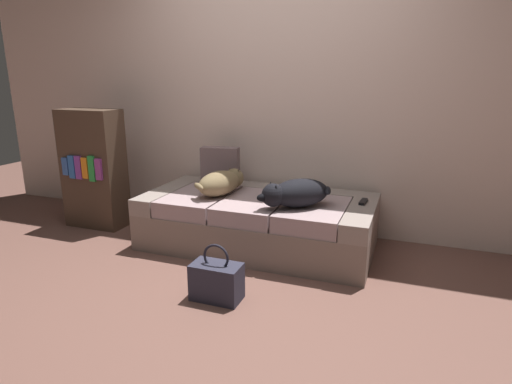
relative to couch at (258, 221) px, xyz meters
name	(u,v)px	position (x,y,z in m)	size (l,w,h in m)	color
ground_plane	(206,299)	(0.00, -0.97, -0.21)	(10.00, 10.00, 0.00)	brown
back_wall	(281,75)	(0.00, 0.58, 1.19)	(6.40, 0.10, 2.80)	beige
couch	(258,221)	(0.00, 0.00, 0.00)	(1.88, 0.93, 0.43)	gray
dog_tan	(222,182)	(-0.31, -0.04, 0.32)	(0.34, 0.59, 0.20)	olive
dog_dark	(295,193)	(0.36, -0.18, 0.32)	(0.54, 0.51, 0.21)	black
tv_remote	(363,202)	(0.83, 0.11, 0.23)	(0.04, 0.15, 0.02)	black
throw_pillow	(220,166)	(-0.46, 0.26, 0.39)	(0.34, 0.12, 0.34)	#725C5F
handbag	(217,281)	(0.06, -0.94, -0.09)	(0.32, 0.18, 0.38)	#2C2C3C
bookshelf	(94,169)	(-1.62, -0.05, 0.34)	(0.56, 0.30, 1.10)	#473427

